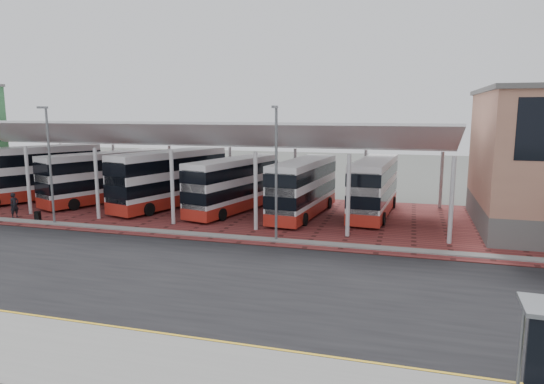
# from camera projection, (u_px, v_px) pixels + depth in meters

# --- Properties ---
(ground) EXTENTS (140.00, 140.00, 0.00)m
(ground) POSITION_uv_depth(u_px,v_px,m) (203.00, 271.00, 23.83)
(ground) COLOR #50524D
(road) EXTENTS (120.00, 14.00, 0.02)m
(road) POSITION_uv_depth(u_px,v_px,m) (194.00, 277.00, 22.88)
(road) COLOR black
(road) RESTS_ON ground
(forecourt) EXTENTS (72.00, 16.00, 0.06)m
(forecourt) POSITION_uv_depth(u_px,v_px,m) (301.00, 218.00, 35.60)
(forecourt) COLOR maroon
(forecourt) RESTS_ON ground
(sidewalk) EXTENTS (120.00, 4.00, 0.14)m
(sidewalk) POSITION_uv_depth(u_px,v_px,m) (85.00, 358.00, 15.29)
(sidewalk) COLOR slate
(sidewalk) RESTS_ON ground
(north_kerb) EXTENTS (120.00, 0.80, 0.14)m
(north_kerb) POSITION_uv_depth(u_px,v_px,m) (244.00, 238.00, 29.70)
(north_kerb) COLOR slate
(north_kerb) RESTS_ON ground
(yellow_line_near) EXTENTS (120.00, 0.12, 0.01)m
(yellow_line_near) POSITION_uv_depth(u_px,v_px,m) (121.00, 332.00, 17.20)
(yellow_line_near) COLOR gold
(yellow_line_near) RESTS_ON road
(yellow_line_far) EXTENTS (120.00, 0.12, 0.01)m
(yellow_line_far) POSITION_uv_depth(u_px,v_px,m) (126.00, 328.00, 17.48)
(yellow_line_far) COLOR gold
(yellow_line_far) RESTS_ON road
(canopy) EXTENTS (37.00, 11.63, 7.07)m
(canopy) POSITION_uv_depth(u_px,v_px,m) (204.00, 137.00, 37.73)
(canopy) COLOR silver
(canopy) RESTS_ON ground
(lamp_west) EXTENTS (0.16, 0.90, 8.07)m
(lamp_west) POSITION_uv_depth(u_px,v_px,m) (50.00, 162.00, 32.89)
(lamp_west) COLOR slate
(lamp_west) RESTS_ON ground
(lamp_east) EXTENTS (0.16, 0.90, 8.07)m
(lamp_east) POSITION_uv_depth(u_px,v_px,m) (276.00, 170.00, 28.51)
(lamp_east) COLOR slate
(lamp_east) RESTS_ON ground
(bus_0) EXTENTS (7.64, 11.29, 4.69)m
(bus_0) POSITION_uv_depth(u_px,v_px,m) (32.00, 174.00, 41.88)
(bus_0) COLOR silver
(bus_0) RESTS_ON forecourt
(bus_1) EXTENTS (6.21, 10.41, 4.25)m
(bus_1) POSITION_uv_depth(u_px,v_px,m) (102.00, 178.00, 41.02)
(bus_1) COLOR silver
(bus_1) RESTS_ON forecourt
(bus_2) EXTENTS (5.69, 11.29, 4.55)m
(bus_2) POSITION_uv_depth(u_px,v_px,m) (170.00, 179.00, 39.20)
(bus_2) COLOR silver
(bus_2) RESTS_ON forecourt
(bus_3) EXTENTS (4.55, 10.25, 4.12)m
(bus_3) POSITION_uv_depth(u_px,v_px,m) (234.00, 185.00, 37.37)
(bus_3) COLOR silver
(bus_3) RESTS_ON forecourt
(bus_4) EXTENTS (3.26, 10.25, 4.15)m
(bus_4) POSITION_uv_depth(u_px,v_px,m) (303.00, 188.00, 35.90)
(bus_4) COLOR silver
(bus_4) RESTS_ON forecourt
(bus_5) EXTENTS (3.04, 10.24, 4.17)m
(bus_5) POSITION_uv_depth(u_px,v_px,m) (374.00, 188.00, 36.09)
(bus_5) COLOR silver
(bus_5) RESTS_ON forecourt
(pedestrian) EXTENTS (0.56, 0.75, 1.85)m
(pedestrian) POSITION_uv_depth(u_px,v_px,m) (14.00, 205.00, 35.30)
(pedestrian) COLOR black
(pedestrian) RESTS_ON forecourt
(suitcase) EXTENTS (0.38, 0.27, 0.65)m
(suitcase) POSITION_uv_depth(u_px,v_px,m) (38.00, 216.00, 34.49)
(suitcase) COLOR black
(suitcase) RESTS_ON forecourt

